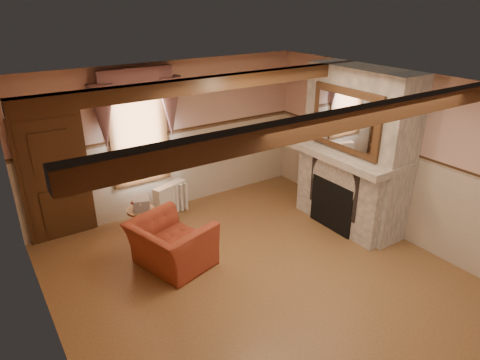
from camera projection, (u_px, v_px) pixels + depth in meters
floor at (263, 281)px, 6.27m from camera, size 5.50×6.00×0.01m
ceiling at (267, 90)px, 5.15m from camera, size 5.50×6.00×0.01m
wall_back at (170, 138)px, 8.01m from camera, size 5.50×0.02×2.80m
wall_left at (46, 259)px, 4.32m from camera, size 0.02×6.00×2.80m
wall_right at (398, 156)px, 7.10m from camera, size 0.02×6.00×2.80m
wainscot at (264, 237)px, 5.97m from camera, size 5.50×6.00×1.50m
chair_rail at (265, 188)px, 5.67m from camera, size 5.50×6.00×0.08m
firebox at (334, 204)px, 7.56m from camera, size 0.20×0.95×0.90m
armchair at (171, 244)px, 6.51m from camera, size 1.27×1.37×0.74m
side_table at (142, 224)px, 7.28m from camera, size 0.51×0.51×0.55m
book_stack at (141, 203)px, 7.16m from camera, size 0.34×0.38×0.20m
radiator at (170, 199)px, 8.11m from camera, size 0.72×0.41×0.60m
bowl at (342, 145)px, 7.43m from camera, size 0.38×0.38×0.09m
mantel_clock at (317, 133)px, 7.88m from camera, size 0.14×0.24×0.20m
oil_lamp at (327, 134)px, 7.68m from camera, size 0.11×0.11×0.28m
candle_red at (388, 160)px, 6.66m from camera, size 0.06×0.06×0.16m
jar_yellow at (358, 150)px, 7.13m from camera, size 0.06×0.06×0.12m
fireplace at (357, 149)px, 7.40m from camera, size 0.85×2.00×2.80m
mantel at (349, 153)px, 7.32m from camera, size 1.05×2.05×0.12m
overmantel_mirror at (345, 120)px, 6.99m from camera, size 0.06×1.44×1.04m
door at (56, 180)px, 7.04m from camera, size 1.10×0.10×2.10m
window at (138, 130)px, 7.58m from camera, size 1.06×0.08×2.02m
window_drapes at (137, 98)px, 7.27m from camera, size 1.30×0.14×1.40m
ceiling_beam_front at (339, 121)px, 4.28m from camera, size 5.50×0.18×0.20m
ceiling_beam_back at (217, 83)px, 6.11m from camera, size 5.50×0.18×0.20m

